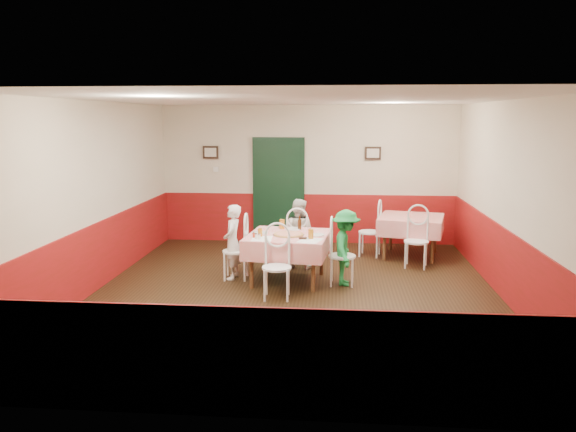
# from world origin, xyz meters

# --- Properties ---
(floor) EXTENTS (7.00, 7.00, 0.00)m
(floor) POSITION_xyz_m (0.00, 0.00, 0.00)
(floor) COLOR black
(floor) RESTS_ON ground
(ceiling) EXTENTS (7.00, 7.00, 0.00)m
(ceiling) POSITION_xyz_m (0.00, 0.00, 2.80)
(ceiling) COLOR white
(ceiling) RESTS_ON back_wall
(back_wall) EXTENTS (6.00, 0.10, 2.80)m
(back_wall) POSITION_xyz_m (0.00, 3.50, 1.40)
(back_wall) COLOR beige
(back_wall) RESTS_ON ground
(front_wall) EXTENTS (6.00, 0.10, 2.80)m
(front_wall) POSITION_xyz_m (0.00, -3.50, 1.40)
(front_wall) COLOR beige
(front_wall) RESTS_ON ground
(left_wall) EXTENTS (0.10, 7.00, 2.80)m
(left_wall) POSITION_xyz_m (-3.00, 0.00, 1.40)
(left_wall) COLOR beige
(left_wall) RESTS_ON ground
(right_wall) EXTENTS (0.10, 7.00, 2.80)m
(right_wall) POSITION_xyz_m (3.00, 0.00, 1.40)
(right_wall) COLOR beige
(right_wall) RESTS_ON ground
(wainscot_back) EXTENTS (6.00, 0.03, 1.00)m
(wainscot_back) POSITION_xyz_m (0.00, 3.48, 0.50)
(wainscot_back) COLOR maroon
(wainscot_back) RESTS_ON ground
(wainscot_front) EXTENTS (6.00, 0.03, 1.00)m
(wainscot_front) POSITION_xyz_m (0.00, -3.48, 0.50)
(wainscot_front) COLOR maroon
(wainscot_front) RESTS_ON ground
(wainscot_left) EXTENTS (0.03, 7.00, 1.00)m
(wainscot_left) POSITION_xyz_m (-2.98, 0.00, 0.50)
(wainscot_left) COLOR maroon
(wainscot_left) RESTS_ON ground
(wainscot_right) EXTENTS (0.03, 7.00, 1.00)m
(wainscot_right) POSITION_xyz_m (2.98, 0.00, 0.50)
(wainscot_right) COLOR maroon
(wainscot_right) RESTS_ON ground
(door) EXTENTS (0.96, 0.06, 2.10)m
(door) POSITION_xyz_m (-0.60, 3.45, 1.05)
(door) COLOR black
(door) RESTS_ON ground
(picture_left) EXTENTS (0.32, 0.03, 0.26)m
(picture_left) POSITION_xyz_m (-2.00, 3.45, 1.85)
(picture_left) COLOR black
(picture_left) RESTS_ON back_wall
(picture_right) EXTENTS (0.32, 0.03, 0.26)m
(picture_right) POSITION_xyz_m (1.30, 3.45, 1.85)
(picture_right) COLOR black
(picture_right) RESTS_ON back_wall
(thermostat) EXTENTS (0.10, 0.03, 0.10)m
(thermostat) POSITION_xyz_m (-1.90, 3.45, 1.50)
(thermostat) COLOR white
(thermostat) RESTS_ON back_wall
(main_table) EXTENTS (1.34, 1.34, 0.77)m
(main_table) POSITION_xyz_m (-0.16, 0.61, 0.38)
(main_table) COLOR red
(main_table) RESTS_ON ground
(second_table) EXTENTS (1.34, 1.34, 0.77)m
(second_table) POSITION_xyz_m (1.97, 2.41, 0.38)
(second_table) COLOR red
(second_table) RESTS_ON ground
(chair_left) EXTENTS (0.43, 0.43, 0.90)m
(chair_left) POSITION_xyz_m (-1.00, 0.69, 0.45)
(chair_left) COLOR white
(chair_left) RESTS_ON ground
(chair_right) EXTENTS (0.43, 0.43, 0.90)m
(chair_right) POSITION_xyz_m (0.69, 0.52, 0.45)
(chair_right) COLOR white
(chair_right) RESTS_ON ground
(chair_far) EXTENTS (0.44, 0.44, 0.90)m
(chair_far) POSITION_xyz_m (-0.07, 1.45, 0.45)
(chair_far) COLOR white
(chair_far) RESTS_ON ground
(chair_near) EXTENTS (0.44, 0.44, 0.90)m
(chair_near) POSITION_xyz_m (-0.24, -0.24, 0.45)
(chair_near) COLOR white
(chair_near) RESTS_ON ground
(chair_second_a) EXTENTS (0.50, 0.50, 0.90)m
(chair_second_a) POSITION_xyz_m (1.22, 2.41, 0.45)
(chair_second_a) COLOR white
(chair_second_a) RESTS_ON ground
(chair_second_b) EXTENTS (0.50, 0.50, 0.90)m
(chair_second_b) POSITION_xyz_m (1.97, 1.66, 0.45)
(chair_second_b) COLOR white
(chair_second_b) RESTS_ON ground
(pizza) EXTENTS (0.50, 0.50, 0.03)m
(pizza) POSITION_xyz_m (-0.14, 0.54, 0.78)
(pizza) COLOR #B74723
(pizza) RESTS_ON main_table
(plate_left) EXTENTS (0.27, 0.27, 0.01)m
(plate_left) POSITION_xyz_m (-0.60, 0.65, 0.77)
(plate_left) COLOR white
(plate_left) RESTS_ON main_table
(plate_right) EXTENTS (0.27, 0.27, 0.01)m
(plate_right) POSITION_xyz_m (0.28, 0.57, 0.77)
(plate_right) COLOR white
(plate_right) RESTS_ON main_table
(plate_far) EXTENTS (0.27, 0.27, 0.01)m
(plate_far) POSITION_xyz_m (-0.11, 1.01, 0.77)
(plate_far) COLOR white
(plate_far) RESTS_ON main_table
(glass_a) EXTENTS (0.08, 0.08, 0.13)m
(glass_a) POSITION_xyz_m (-0.57, 0.40, 0.82)
(glass_a) COLOR #BF7219
(glass_a) RESTS_ON main_table
(glass_b) EXTENTS (0.09, 0.09, 0.15)m
(glass_b) POSITION_xyz_m (0.21, 0.32, 0.83)
(glass_b) COLOR #BF7219
(glass_b) RESTS_ON main_table
(glass_c) EXTENTS (0.09, 0.09, 0.15)m
(glass_c) POSITION_xyz_m (-0.29, 1.04, 0.84)
(glass_c) COLOR #BF7219
(glass_c) RESTS_ON main_table
(beer_bottle) EXTENTS (0.06, 0.06, 0.21)m
(beer_bottle) POSITION_xyz_m (-0.00, 0.99, 0.87)
(beer_bottle) COLOR #381C0A
(beer_bottle) RESTS_ON main_table
(shaker_a) EXTENTS (0.04, 0.04, 0.09)m
(shaker_a) POSITION_xyz_m (-0.60, 0.21, 0.81)
(shaker_a) COLOR silver
(shaker_a) RESTS_ON main_table
(shaker_b) EXTENTS (0.04, 0.04, 0.09)m
(shaker_b) POSITION_xyz_m (-0.55, 0.21, 0.81)
(shaker_b) COLOR silver
(shaker_b) RESTS_ON main_table
(shaker_c) EXTENTS (0.04, 0.04, 0.09)m
(shaker_c) POSITION_xyz_m (-0.65, 0.31, 0.81)
(shaker_c) COLOR #B23319
(shaker_c) RESTS_ON main_table
(menu_left) EXTENTS (0.31, 0.41, 0.00)m
(menu_left) POSITION_xyz_m (-0.52, 0.25, 0.76)
(menu_left) COLOR white
(menu_left) RESTS_ON main_table
(menu_right) EXTENTS (0.41, 0.47, 0.00)m
(menu_right) POSITION_xyz_m (0.21, 0.19, 0.76)
(menu_right) COLOR white
(menu_right) RESTS_ON main_table
(wallet) EXTENTS (0.12, 0.10, 0.02)m
(wallet) POSITION_xyz_m (0.10, 0.29, 0.77)
(wallet) COLOR black
(wallet) RESTS_ON main_table
(diner_left) EXTENTS (0.30, 0.45, 1.20)m
(diner_left) POSITION_xyz_m (-1.05, 0.70, 0.60)
(diner_left) COLOR gray
(diner_left) RESTS_ON ground
(diner_far) EXTENTS (0.67, 0.58, 1.19)m
(diner_far) POSITION_xyz_m (-0.06, 1.50, 0.59)
(diner_far) COLOR gray
(diner_far) RESTS_ON ground
(diner_right) EXTENTS (0.44, 0.76, 1.17)m
(diner_right) POSITION_xyz_m (0.74, 0.51, 0.59)
(diner_right) COLOR gray
(diner_right) RESTS_ON ground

